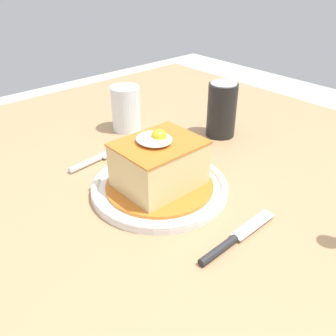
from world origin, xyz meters
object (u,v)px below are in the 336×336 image
at_px(fork, 94,160).
at_px(drinking_glass, 126,111).
at_px(main_plate, 160,187).
at_px(knife, 229,242).
at_px(soda_can, 222,110).

distance_m(fork, drinking_glass, 0.18).
xyz_separation_m(main_plate, knife, (0.18, -0.02, -0.00)).
distance_m(main_plate, fork, 0.17).
xyz_separation_m(knife, drinking_glass, (-0.43, 0.13, 0.04)).
distance_m(knife, drinking_glass, 0.45).
xyz_separation_m(main_plate, drinking_glass, (-0.26, 0.11, 0.04)).
relative_size(main_plate, knife, 1.47).
relative_size(main_plate, drinking_glass, 2.31).
distance_m(knife, soda_can, 0.38).
xyz_separation_m(main_plate, soda_can, (-0.08, 0.26, 0.05)).
bearing_deg(main_plate, fork, -168.74).
relative_size(knife, soda_can, 1.33).
bearing_deg(main_plate, soda_can, 108.17).
bearing_deg(fork, drinking_glass, 120.91).
relative_size(soda_can, drinking_glass, 1.18).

